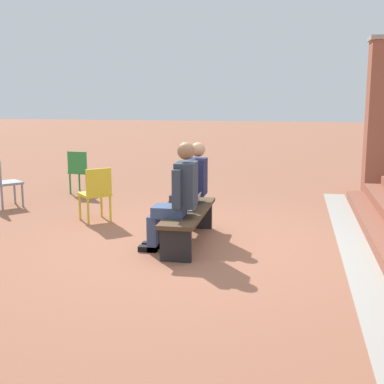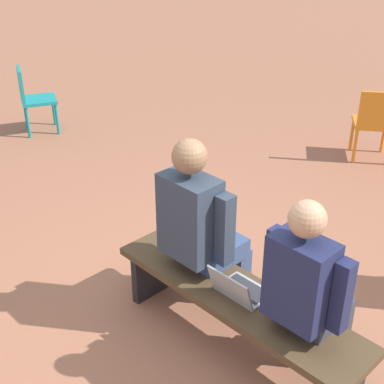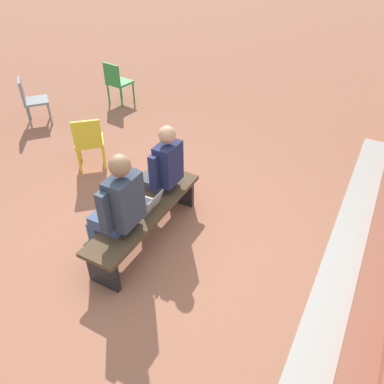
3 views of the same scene
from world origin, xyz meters
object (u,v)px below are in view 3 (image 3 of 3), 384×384
(plastic_chair_mid_courtyard, at_px, (89,140))
(laptop, at_px, (147,205))
(person_student, at_px, (161,170))
(person_adult, at_px, (117,207))
(plastic_chair_far_right, at_px, (31,98))
(plastic_chair_near_bench_left, at_px, (117,81))
(bench, at_px, (146,216))

(plastic_chair_mid_courtyard, bearing_deg, laptop, 61.75)
(person_student, distance_m, plastic_chair_mid_courtyard, 1.64)
(person_adult, height_order, plastic_chair_mid_courtyard, person_adult)
(person_student, relative_size, person_adult, 0.94)
(person_student, bearing_deg, laptop, 10.00)
(plastic_chair_far_right, relative_size, plastic_chair_near_bench_left, 1.00)
(person_adult, xyz_separation_m, plastic_chair_mid_courtyard, (-1.29, -1.55, -0.25))
(person_adult, relative_size, plastic_chair_mid_courtyard, 1.64)
(person_adult, height_order, plastic_chair_near_bench_left, person_adult)
(person_adult, distance_m, plastic_chair_far_right, 4.05)
(person_adult, bearing_deg, plastic_chair_far_right, -119.49)
(plastic_chair_near_bench_left, relative_size, plastic_chair_mid_courtyard, 1.00)
(person_student, height_order, plastic_chair_mid_courtyard, person_student)
(person_adult, height_order, laptop, person_adult)
(person_student, distance_m, plastic_chair_far_right, 3.71)
(plastic_chair_near_bench_left, bearing_deg, person_student, 46.11)
(bench, distance_m, person_student, 0.59)
(bench, relative_size, plastic_chair_near_bench_left, 2.14)
(person_adult, bearing_deg, person_student, 179.68)
(person_student, height_order, person_adult, person_adult)
(plastic_chair_far_right, height_order, plastic_chair_near_bench_left, same)
(laptop, height_order, plastic_chair_mid_courtyard, plastic_chair_mid_courtyard)
(bench, xyz_separation_m, person_student, (-0.47, -0.06, 0.34))
(plastic_chair_mid_courtyard, bearing_deg, person_adult, 50.37)
(person_student, xyz_separation_m, plastic_chair_far_right, (-1.15, -3.52, -0.22))
(person_adult, distance_m, plastic_chair_mid_courtyard, 2.03)
(laptop, xyz_separation_m, plastic_chair_far_right, (-1.58, -3.60, -0.02))
(plastic_chair_mid_courtyard, bearing_deg, bench, 60.65)
(person_student, relative_size, plastic_chair_near_bench_left, 1.55)
(person_adult, distance_m, laptop, 0.48)
(person_adult, xyz_separation_m, laptop, (-0.41, 0.08, -0.23))
(plastic_chair_near_bench_left, xyz_separation_m, plastic_chair_mid_courtyard, (2.16, 1.15, 0.00))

